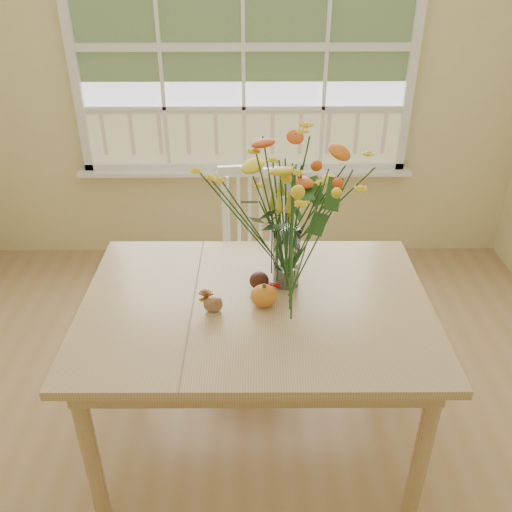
{
  "coord_description": "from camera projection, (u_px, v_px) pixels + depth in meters",
  "views": [
    {
      "loc": [
        0.05,
        -1.53,
        2.18
      ],
      "look_at": [
        0.07,
        0.4,
        1.03
      ],
      "focal_mm": 38.0,
      "sensor_mm": 36.0,
      "label": 1
    }
  ],
  "objects": [
    {
      "name": "window",
      "position": [
        243.0,
        50.0,
        3.55
      ],
      "size": [
        2.42,
        0.12,
        1.74
      ],
      "color": "silver",
      "rests_on": "wall_back"
    },
    {
      "name": "dark_gourd",
      "position": [
        259.0,
        281.0,
        2.41
      ],
      "size": [
        0.13,
        0.09,
        0.08
      ],
      "color": "#38160F",
      "rests_on": "dining_table"
    },
    {
      "name": "pumpkin",
      "position": [
        264.0,
        296.0,
        2.3
      ],
      "size": [
        0.11,
        0.11,
        0.09
      ],
      "primitive_type": "ellipsoid",
      "color": "orange",
      "rests_on": "dining_table"
    },
    {
      "name": "floor",
      "position": [
        242.0,
        500.0,
        2.43
      ],
      "size": [
        4.0,
        4.5,
        0.01
      ],
      "primitive_type": "cube",
      "color": "#A88151",
      "rests_on": "ground"
    },
    {
      "name": "turkey_figurine",
      "position": [
        213.0,
        304.0,
        2.26
      ],
      "size": [
        0.09,
        0.07,
        0.1
      ],
      "rotation": [
        0.0,
        0.0,
        -0.08
      ],
      "color": "#CCB78C",
      "rests_on": "dining_table"
    },
    {
      "name": "flower_vase",
      "position": [
        288.0,
        202.0,
        2.27
      ],
      "size": [
        0.57,
        0.57,
        0.67
      ],
      "color": "white",
      "rests_on": "dining_table"
    },
    {
      "name": "dining_table",
      "position": [
        256.0,
        319.0,
        2.39
      ],
      "size": [
        1.52,
        1.09,
        0.81
      ],
      "rotation": [
        0.0,
        0.0,
        -0.01
      ],
      "color": "tan",
      "rests_on": "floor"
    },
    {
      "name": "wall_back",
      "position": [
        244.0,
        77.0,
        3.67
      ],
      "size": [
        4.0,
        0.02,
        2.7
      ],
      "primitive_type": "cube",
      "color": "beige",
      "rests_on": "floor"
    },
    {
      "name": "windsor_chair",
      "position": [
        257.0,
        253.0,
        3.16
      ],
      "size": [
        0.57,
        0.55,
        1.04
      ],
      "rotation": [
        0.0,
        0.0,
        -0.21
      ],
      "color": "white",
      "rests_on": "floor"
    }
  ]
}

